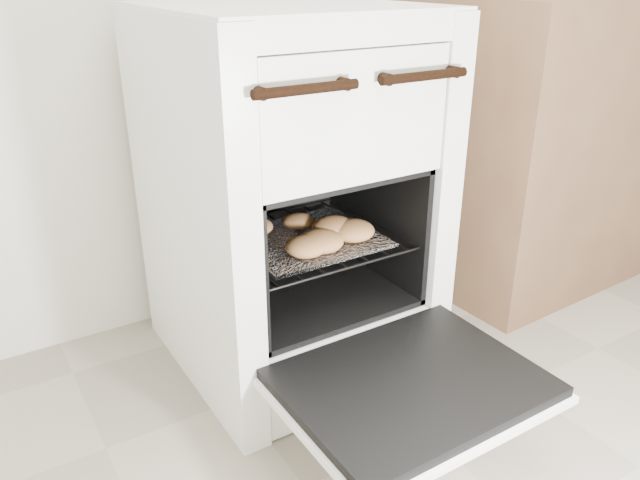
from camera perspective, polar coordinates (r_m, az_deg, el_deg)
The scene contains 6 objects.
stove at distance 1.64m, azimuth -2.78°, elevation 3.42°, with size 0.61×0.68×0.94m.
oven_door at distance 1.38m, azimuth 8.33°, elevation -13.05°, with size 0.55×0.43×0.04m.
oven_rack at distance 1.61m, azimuth -1.54°, elevation 0.15°, with size 0.45×0.43×0.01m.
foil_sheet at distance 1.59m, azimuth -1.17°, elevation 0.10°, with size 0.35×0.31×0.01m, color silver.
baked_rolls at distance 1.56m, azimuth -0.15°, elevation 0.64°, with size 0.33×0.30×0.05m.
counter at distance 2.35m, azimuth 19.65°, elevation 8.77°, with size 0.95×0.63×0.95m, color brown.
Camera 1 is at (-0.84, -0.18, 1.03)m, focal length 35.00 mm.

